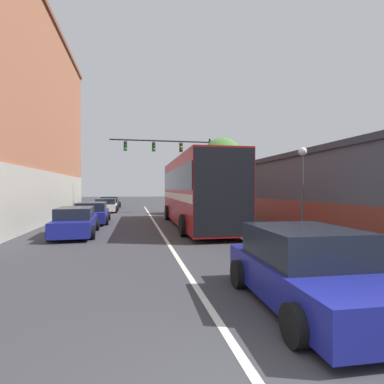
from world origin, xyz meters
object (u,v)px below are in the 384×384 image
at_px(parked_car_left_mid, 106,206).
at_px(parked_car_left_distant, 110,203).
at_px(bus, 196,189).
at_px(traffic_signal_gantry, 178,157).
at_px(street_lamp, 302,180).
at_px(street_tree_near, 222,161).
at_px(hatchback_foreground, 308,270).
at_px(parked_car_left_near, 76,222).
at_px(parked_car_left_far, 92,213).
at_px(street_tree_far, 217,174).

xyz_separation_m(parked_car_left_mid, parked_car_left_distant, (-0.05, 5.62, 0.01)).
xyz_separation_m(bus, traffic_signal_gantry, (0.30, 9.17, 2.81)).
xyz_separation_m(parked_car_left_distant, street_lamp, (9.57, -22.42, 1.91)).
bearing_deg(street_tree_near, parked_car_left_mid, 156.39).
height_order(street_lamp, street_tree_near, street_tree_near).
xyz_separation_m(hatchback_foreground, traffic_signal_gantry, (0.69, 21.05, 4.28)).
relative_size(parked_car_left_near, parked_car_left_far, 1.02).
relative_size(bus, parked_car_left_mid, 3.03).
bearing_deg(street_lamp, parked_car_left_distant, 113.11).
height_order(bus, street_lamp, street_lamp).
xyz_separation_m(bus, street_tree_far, (4.10, 9.75, 1.38)).
xyz_separation_m(parked_car_left_near, traffic_signal_gantry, (6.44, 11.47, 4.32)).
bearing_deg(hatchback_foreground, street_tree_far, -9.73).
xyz_separation_m(traffic_signal_gantry, street_tree_near, (3.52, -1.92, -0.48)).
xyz_separation_m(hatchback_foreground, parked_car_left_far, (-5.68, 14.61, -0.04)).
bearing_deg(parked_car_left_far, street_tree_near, -67.30).
xyz_separation_m(hatchback_foreground, parked_car_left_near, (-5.75, 9.57, -0.04)).
distance_m(traffic_signal_gantry, street_tree_near, 4.04).
bearing_deg(traffic_signal_gantry, street_tree_near, -28.60).
bearing_deg(parked_car_left_near, street_tree_far, -43.00).
height_order(parked_car_left_distant, traffic_signal_gantry, traffic_signal_gantry).
xyz_separation_m(hatchback_foreground, parked_car_left_mid, (-5.58, 23.41, -0.07)).
relative_size(parked_car_left_mid, street_tree_far, 0.78).
height_order(hatchback_foreground, parked_car_left_near, hatchback_foreground).
distance_m(hatchback_foreground, parked_car_left_distant, 29.57).
bearing_deg(street_tree_near, hatchback_foreground, -102.42).
height_order(bus, traffic_signal_gantry, traffic_signal_gantry).
height_order(parked_car_left_far, traffic_signal_gantry, traffic_signal_gantry).
bearing_deg(street_tree_near, street_tree_far, 83.45).
relative_size(hatchback_foreground, parked_car_left_far, 0.89).
bearing_deg(traffic_signal_gantry, parked_car_left_far, -134.71).
height_order(street_lamp, street_tree_far, street_tree_far).
distance_m(hatchback_foreground, traffic_signal_gantry, 21.49).
xyz_separation_m(bus, street_tree_near, (3.82, 7.25, 2.33)).
bearing_deg(parked_car_left_far, parked_car_left_near, 177.37).
bearing_deg(parked_car_left_mid, bus, -152.84).
distance_m(parked_car_left_distant, street_lamp, 24.45).
xyz_separation_m(parked_car_left_mid, traffic_signal_gantry, (6.28, -2.36, 4.34)).
bearing_deg(parked_car_left_far, bus, -116.09).
height_order(bus, parked_car_left_mid, bus).
bearing_deg(traffic_signal_gantry, parked_car_left_mid, 159.36).
bearing_deg(street_tree_far, bus, -112.82).
distance_m(parked_car_left_mid, street_tree_near, 11.37).
distance_m(bus, traffic_signal_gantry, 9.60).
distance_m(traffic_signal_gantry, street_lamp, 14.99).
height_order(parked_car_left_far, parked_car_left_distant, parked_car_left_far).
distance_m(parked_car_left_far, traffic_signal_gantry, 10.04).
distance_m(bus, street_tree_far, 10.67).
height_order(parked_car_left_mid, parked_car_left_far, parked_car_left_far).
relative_size(parked_car_left_near, street_lamp, 1.18).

